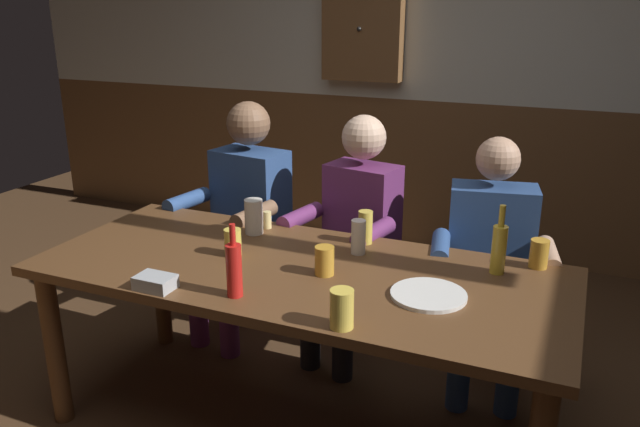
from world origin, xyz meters
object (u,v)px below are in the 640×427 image
(condiment_caddy, at_px, (155,282))
(wall_dart_cabinet, at_px, (363,28))
(plate_0, at_px, (429,295))
(bottle_0, at_px, (234,269))
(pint_glass_3, at_px, (254,217))
(dining_table, at_px, (299,288))
(bottle_1, at_px, (499,248))
(pint_glass_4, at_px, (358,237))
(person_1, at_px, (354,229))
(table_candle, at_px, (268,220))
(pint_glass_0, at_px, (365,227))
(pint_glass_6, at_px, (324,261))
(pint_glass_1, at_px, (342,309))
(pint_glass_2, at_px, (539,254))
(pint_glass_5, at_px, (233,242))
(person_0, at_px, (243,209))
(person_2, at_px, (490,255))

(condiment_caddy, distance_m, wall_dart_cabinet, 2.68)
(plate_0, height_order, bottle_0, bottle_0)
(bottle_0, distance_m, pint_glass_3, 0.64)
(dining_table, relative_size, bottle_1, 7.67)
(bottle_1, xyz_separation_m, pint_glass_4, (-0.56, -0.03, -0.03))
(person_1, xyz_separation_m, table_candle, (-0.31, -0.32, 0.11))
(pint_glass_0, bearing_deg, person_1, 117.55)
(table_candle, distance_m, pint_glass_6, 0.58)
(dining_table, distance_m, bottle_0, 0.39)
(pint_glass_6, bearing_deg, bottle_1, 24.63)
(pint_glass_1, bearing_deg, dining_table, 131.02)
(dining_table, height_order, pint_glass_2, pint_glass_2)
(condiment_caddy, bearing_deg, pint_glass_2, 30.96)
(bottle_0, xyz_separation_m, bottle_1, (0.82, 0.57, 0.00))
(pint_glass_2, distance_m, pint_glass_5, 1.22)
(pint_glass_0, distance_m, pint_glass_4, 0.12)
(condiment_caddy, relative_size, pint_glass_3, 0.89)
(pint_glass_4, distance_m, pint_glass_6, 0.26)
(pint_glass_2, bearing_deg, bottle_1, -139.86)
(bottle_1, bearing_deg, person_0, 162.90)
(bottle_0, bearing_deg, person_1, 85.10)
(plate_0, height_order, pint_glass_2, pint_glass_2)
(person_2, bearing_deg, dining_table, 35.02)
(pint_glass_0, distance_m, pint_glass_6, 0.38)
(plate_0, relative_size, wall_dart_cabinet, 0.39)
(plate_0, xyz_separation_m, pint_glass_5, (-0.83, 0.06, 0.05))
(table_candle, distance_m, pint_glass_2, 1.19)
(plate_0, distance_m, pint_glass_2, 0.54)
(person_1, bearing_deg, bottle_0, 95.93)
(dining_table, bearing_deg, pint_glass_5, 178.76)
(person_1, bearing_deg, bottle_1, 161.42)
(pint_glass_1, xyz_separation_m, wall_dart_cabinet, (-0.86, 2.55, 0.75))
(person_1, distance_m, pint_glass_5, 0.73)
(bottle_1, height_order, pint_glass_3, bottle_1)
(pint_glass_1, bearing_deg, pint_glass_4, 105.25)
(dining_table, relative_size, person_0, 1.68)
(person_0, distance_m, wall_dart_cabinet, 1.73)
(pint_glass_4, relative_size, wall_dart_cabinet, 0.21)
(dining_table, xyz_separation_m, pint_glass_4, (0.17, 0.23, 0.16))
(pint_glass_3, bearing_deg, bottle_1, -0.83)
(dining_table, bearing_deg, pint_glass_2, 23.34)
(bottle_0, relative_size, pint_glass_3, 1.71)
(person_2, distance_m, pint_glass_6, 0.88)
(person_1, relative_size, bottle_1, 4.48)
(person_1, distance_m, pint_glass_2, 0.93)
(condiment_caddy, bearing_deg, bottle_0, 12.20)
(dining_table, height_order, pint_glass_1, pint_glass_1)
(bottle_0, xyz_separation_m, pint_glass_5, (-0.20, 0.32, -0.05))
(condiment_caddy, bearing_deg, pint_glass_0, 53.38)
(plate_0, bearing_deg, person_2, 81.37)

